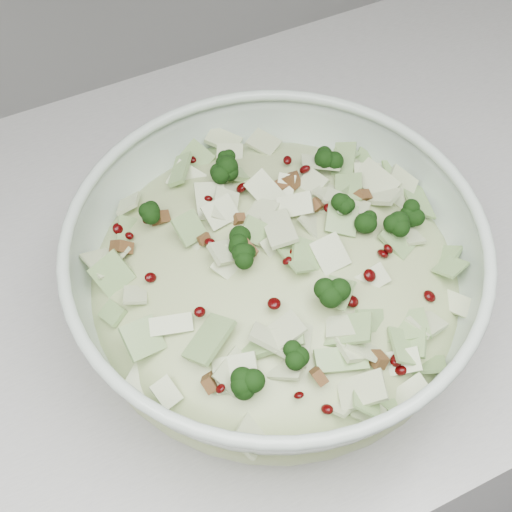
% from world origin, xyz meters
% --- Properties ---
extents(mixing_bowl, '(0.42, 0.42, 0.13)m').
position_xyz_m(mixing_bowl, '(-0.64, 1.60, 0.97)').
color(mixing_bowl, silver).
rests_on(mixing_bowl, counter).
extents(salad, '(0.39, 0.39, 0.13)m').
position_xyz_m(salad, '(-0.64, 1.60, 0.99)').
color(salad, '#B0BD81').
rests_on(salad, mixing_bowl).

